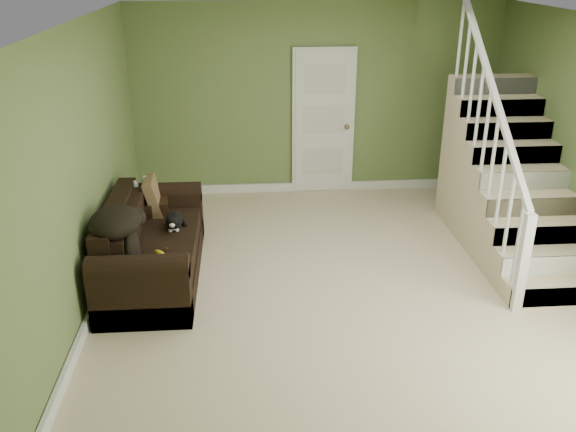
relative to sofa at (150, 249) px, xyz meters
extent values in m
cube|color=#C8B390|center=(2.02, -0.31, -0.31)|extent=(5.00, 5.50, 0.01)
cube|color=white|center=(2.02, -0.31, 2.29)|extent=(5.00, 5.50, 0.01)
cube|color=olive|center=(2.02, 2.44, 0.99)|extent=(5.00, 0.04, 2.60)
cube|color=olive|center=(2.02, -3.06, 0.99)|extent=(5.00, 0.04, 2.60)
cube|color=olive|center=(-0.48, -0.31, 0.99)|extent=(0.04, 5.50, 2.60)
cube|color=white|center=(2.02, 2.41, -0.25)|extent=(5.00, 0.04, 0.12)
cube|color=white|center=(-0.45, -0.31, -0.25)|extent=(0.04, 5.50, 0.12)
cube|color=white|center=(4.49, -0.31, -0.25)|extent=(0.04, 5.50, 0.12)
cube|color=white|center=(2.12, 2.41, 0.70)|extent=(0.86, 0.05, 2.02)
cube|color=white|center=(2.12, 2.39, 0.69)|extent=(0.78, 0.04, 1.96)
sphere|color=olive|center=(2.44, 2.34, 0.64)|extent=(0.07, 0.07, 0.07)
cube|color=#C8B390|center=(4.02, -0.77, -0.21)|extent=(1.00, 0.27, 0.20)
cylinder|color=white|center=(3.57, -0.77, 0.34)|extent=(0.04, 0.04, 0.90)
cube|color=#C8B390|center=(4.02, -0.50, -0.11)|extent=(1.00, 0.27, 0.40)
cylinder|color=white|center=(3.57, -0.50, 0.54)|extent=(0.04, 0.04, 0.90)
cube|color=#C8B390|center=(4.02, -0.23, -0.01)|extent=(1.00, 0.27, 0.60)
cylinder|color=white|center=(3.57, -0.23, 0.74)|extent=(0.04, 0.04, 0.90)
cube|color=#C8B390|center=(4.02, 0.04, 0.09)|extent=(1.00, 0.27, 0.80)
cylinder|color=white|center=(3.57, 0.04, 0.94)|extent=(0.04, 0.04, 0.90)
cube|color=#C8B390|center=(4.02, 0.31, 0.19)|extent=(1.00, 0.27, 1.00)
cylinder|color=white|center=(3.57, 0.31, 1.14)|extent=(0.04, 0.04, 0.90)
cube|color=#C8B390|center=(4.02, 0.58, 0.29)|extent=(1.00, 0.27, 1.20)
cylinder|color=white|center=(3.57, 0.58, 1.34)|extent=(0.04, 0.04, 0.90)
cube|color=#C8B390|center=(4.02, 0.85, 0.39)|extent=(1.00, 0.27, 1.40)
cylinder|color=white|center=(3.57, 0.85, 1.54)|extent=(0.04, 0.04, 0.90)
cube|color=#C8B390|center=(4.02, 1.12, 0.49)|extent=(1.00, 0.27, 1.60)
cylinder|color=white|center=(3.57, 1.12, 1.74)|extent=(0.04, 0.04, 0.90)
cube|color=#C8B390|center=(4.02, 1.39, 0.59)|extent=(1.00, 0.27, 1.80)
cylinder|color=white|center=(3.57, 1.39, 1.94)|extent=(0.04, 0.04, 0.90)
cube|color=white|center=(3.57, -0.93, 0.19)|extent=(0.09, 0.09, 1.00)
cube|color=white|center=(3.57, 0.31, 1.59)|extent=(0.06, 2.46, 1.84)
cube|color=black|center=(0.05, 0.00, -0.20)|extent=(0.90, 2.09, 0.24)
cube|color=black|center=(0.14, 0.00, 0.03)|extent=(0.68, 1.58, 0.21)
cube|color=black|center=(0.05, -0.93, -0.02)|extent=(0.90, 0.24, 0.59)
cube|color=black|center=(0.05, 0.93, -0.02)|extent=(0.90, 0.24, 0.59)
cylinder|color=black|center=(0.05, -0.93, 0.27)|extent=(0.90, 0.24, 0.24)
cylinder|color=black|center=(0.05, 0.93, 0.27)|extent=(0.90, 0.24, 0.24)
cube|color=black|center=(-0.31, 0.00, 0.21)|extent=(0.19, 1.62, 0.60)
cube|color=black|center=(-0.16, 0.00, 0.29)|extent=(0.13, 1.56, 0.33)
cube|color=black|center=(-0.12, 0.73, -0.01)|extent=(0.56, 0.56, 0.60)
cylinder|color=silver|center=(-0.20, 0.67, 0.39)|extent=(0.06, 0.06, 0.20)
cylinder|color=#2B50A9|center=(-0.20, 0.67, 0.39)|extent=(0.07, 0.07, 0.05)
cylinder|color=white|center=(-0.20, 0.67, 0.50)|extent=(0.03, 0.03, 0.03)
cylinder|color=silver|center=(-0.05, 0.71, 0.39)|extent=(0.06, 0.06, 0.20)
cylinder|color=#2B50A9|center=(-0.05, 0.71, 0.39)|extent=(0.07, 0.07, 0.05)
cylinder|color=white|center=(-0.05, 0.71, 0.50)|extent=(0.03, 0.03, 0.03)
cylinder|color=silver|center=(-0.12, 0.83, 0.39)|extent=(0.06, 0.06, 0.20)
cylinder|color=#2B50A9|center=(-0.12, 0.83, 0.39)|extent=(0.07, 0.07, 0.05)
cylinder|color=white|center=(-0.12, 0.83, 0.50)|extent=(0.03, 0.03, 0.03)
ellipsoid|color=black|center=(0.25, 0.23, 0.22)|extent=(0.19, 0.32, 0.17)
ellipsoid|color=white|center=(0.25, 0.16, 0.19)|extent=(0.10, 0.13, 0.09)
sphere|color=black|center=(0.25, 0.07, 0.28)|extent=(0.12, 0.12, 0.12)
ellipsoid|color=white|center=(0.25, 0.02, 0.26)|extent=(0.06, 0.05, 0.05)
cone|color=black|center=(0.21, 0.08, 0.34)|extent=(0.04, 0.05, 0.05)
cone|color=black|center=(0.28, 0.08, 0.34)|extent=(0.04, 0.05, 0.05)
cylinder|color=black|center=(0.33, 0.36, 0.15)|extent=(0.10, 0.24, 0.03)
ellipsoid|color=yellow|center=(0.18, -0.45, 0.16)|extent=(0.17, 0.21, 0.06)
cube|color=#4E381F|center=(-0.01, 0.71, 0.31)|extent=(0.23, 0.44, 0.45)
ellipsoid|color=black|center=(-0.20, -0.50, 0.54)|extent=(0.57, 0.68, 0.25)
camera|label=1|loc=(1.02, -5.77, 2.82)|focal=38.00mm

